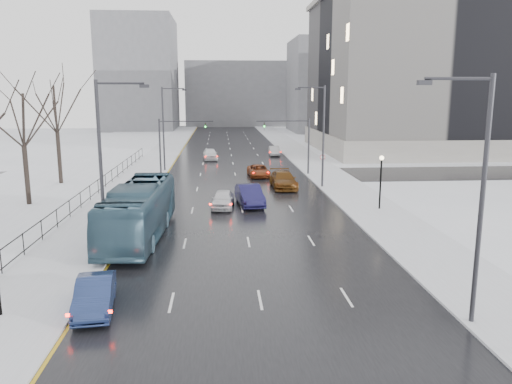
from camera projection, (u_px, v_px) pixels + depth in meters
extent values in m
cube|color=black|center=(233.00, 162.00, 68.66)|extent=(16.00, 150.00, 0.04)
cube|color=black|center=(235.00, 176.00, 56.92)|extent=(130.00, 10.00, 0.04)
cube|color=silver|center=(156.00, 162.00, 67.89)|extent=(5.00, 150.00, 0.16)
cube|color=silver|center=(308.00, 160.00, 69.39)|extent=(5.00, 150.00, 0.16)
cube|color=white|center=(84.00, 163.00, 67.22)|extent=(14.00, 150.00, 0.12)
cube|color=black|center=(73.00, 198.00, 38.11)|extent=(0.04, 70.00, 0.05)
cube|color=black|center=(74.00, 211.00, 38.31)|extent=(0.04, 70.00, 0.05)
cylinder|color=black|center=(73.00, 205.00, 38.23)|extent=(0.06, 0.06, 1.30)
cylinder|color=#2D2D33|center=(482.00, 205.00, 19.37)|extent=(0.20, 0.20, 10.00)
cylinder|color=#2D2D33|center=(459.00, 79.00, 18.34)|extent=(2.60, 0.12, 0.12)
cube|color=#2D2D33|center=(424.00, 83.00, 18.28)|extent=(0.50, 0.25, 0.18)
cylinder|color=#2D2D33|center=(323.00, 138.00, 48.72)|extent=(0.20, 0.20, 10.00)
cylinder|color=#2D2D33|center=(311.00, 88.00, 47.69)|extent=(2.60, 0.12, 0.12)
cube|color=#2D2D33|center=(298.00, 89.00, 47.63)|extent=(0.50, 0.25, 0.18)
cylinder|color=#2D2D33|center=(101.00, 171.00, 27.96)|extent=(0.20, 0.20, 10.00)
cylinder|color=#2D2D33|center=(120.00, 83.00, 27.11)|extent=(2.60, 0.12, 0.12)
cube|color=#2D2D33|center=(144.00, 86.00, 27.24)|extent=(0.50, 0.25, 0.18)
cylinder|color=#2D2D33|center=(163.00, 130.00, 59.26)|extent=(0.20, 0.20, 10.00)
cylinder|color=#2D2D33|center=(173.00, 89.00, 58.42)|extent=(2.60, 0.12, 0.12)
cube|color=#2D2D33|center=(184.00, 90.00, 58.54)|extent=(0.50, 0.25, 0.18)
cylinder|color=black|center=(380.00, 184.00, 39.68)|extent=(0.14, 0.14, 4.00)
sphere|color=#FFE5B2|center=(382.00, 158.00, 39.27)|extent=(0.36, 0.36, 0.36)
cylinder|color=#2D2D33|center=(309.00, 147.00, 56.89)|extent=(0.20, 0.20, 6.50)
cylinder|color=#2D2D33|center=(283.00, 121.00, 56.10)|extent=(6.00, 0.12, 0.12)
imported|color=#2D2D33|center=(264.00, 126.00, 56.06)|extent=(0.15, 0.18, 0.90)
sphere|color=#19FF33|center=(264.00, 126.00, 55.92)|extent=(0.16, 0.16, 0.16)
cylinder|color=#2D2D33|center=(160.00, 148.00, 55.69)|extent=(0.20, 0.20, 6.50)
cylinder|color=#2D2D33|center=(186.00, 121.00, 55.33)|extent=(6.00, 0.12, 0.12)
imported|color=#2D2D33|center=(205.00, 127.00, 55.59)|extent=(0.15, 0.18, 0.90)
sphere|color=#19FF33|center=(205.00, 127.00, 55.45)|extent=(0.16, 0.16, 0.16)
cylinder|color=#2D2D33|center=(322.00, 168.00, 53.39)|extent=(0.06, 0.06, 2.50)
cylinder|color=white|center=(323.00, 157.00, 53.16)|extent=(0.60, 0.03, 0.60)
torus|color=#B20C0C|center=(323.00, 157.00, 53.16)|extent=(0.58, 0.06, 0.58)
cube|color=gray|center=(446.00, 76.00, 80.56)|extent=(40.00, 30.00, 24.00)
cube|color=gray|center=(442.00, 141.00, 82.60)|extent=(40.60, 30.60, 3.00)
cube|color=slate|center=(340.00, 86.00, 122.32)|extent=(24.00, 20.00, 22.00)
cube|color=slate|center=(140.00, 74.00, 127.95)|extent=(18.00, 22.00, 28.00)
cube|color=slate|center=(239.00, 94.00, 145.45)|extent=(30.00, 18.00, 18.00)
imported|color=navy|center=(95.00, 295.00, 21.47)|extent=(2.06, 4.49, 1.43)
imported|color=#37576B|center=(139.00, 211.00, 32.22)|extent=(3.49, 12.77, 3.53)
imported|color=silver|center=(223.00, 199.00, 40.73)|extent=(2.12, 4.40, 1.45)
imported|color=#181643|center=(250.00, 195.00, 41.62)|extent=(2.43, 5.40, 1.72)
imported|color=maroon|center=(259.00, 171.00, 55.97)|extent=(2.49, 4.93, 1.34)
imported|color=#532F0E|center=(283.00, 180.00, 49.26)|extent=(2.46, 5.74, 1.65)
imported|color=silver|center=(210.00, 154.00, 70.17)|extent=(2.33, 4.93, 1.63)
imported|color=#AFAFB4|center=(274.00, 151.00, 75.02)|extent=(1.55, 4.26, 1.40)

